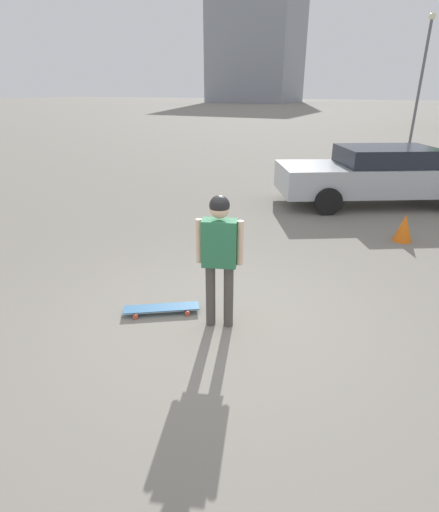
# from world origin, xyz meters

# --- Properties ---
(ground_plane) EXTENTS (220.00, 220.00, 0.00)m
(ground_plane) POSITION_xyz_m (0.00, 0.00, 0.00)
(ground_plane) COLOR gray
(person) EXTENTS (0.51, 0.31, 1.60)m
(person) POSITION_xyz_m (0.00, 0.00, 1.00)
(person) COLOR #4C4742
(person) RESTS_ON ground_plane
(skateboard) EXTENTS (0.91, 0.69, 0.08)m
(skateboard) POSITION_xyz_m (-0.78, -0.08, 0.06)
(skateboard) COLOR #336693
(skateboard) RESTS_ON ground_plane
(car_parked_near) EXTENTS (5.03, 3.84, 1.36)m
(car_parked_near) POSITION_xyz_m (1.09, 6.66, 0.72)
(car_parked_near) COLOR #ADB2B7
(car_parked_near) RESTS_ON ground_plane
(building_block_distant) EXTENTS (15.98, 14.50, 23.69)m
(building_block_distant) POSITION_xyz_m (-30.17, 78.79, 11.84)
(building_block_distant) COLOR gray
(building_block_distant) RESTS_ON ground_plane
(traffic_cone) EXTENTS (0.34, 0.34, 0.51)m
(traffic_cone) POSITION_xyz_m (1.82, 4.07, 0.25)
(traffic_cone) COLOR orange
(traffic_cone) RESTS_ON ground_plane
(lamp_post) EXTENTS (0.28, 0.28, 5.55)m
(lamp_post) POSITION_xyz_m (1.40, 17.38, 3.26)
(lamp_post) COLOR #59595E
(lamp_post) RESTS_ON ground_plane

